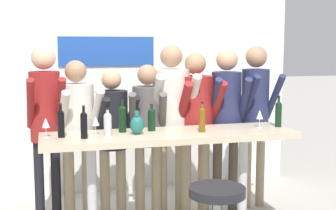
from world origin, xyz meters
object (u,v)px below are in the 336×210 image
wine_bottle_4 (122,117)px  wine_bottle_6 (278,113)px  person_rightmost (256,106)px  person_left (77,123)px  wine_bottle_5 (84,124)px  wine_bottle_3 (152,118)px  wine_bottle_1 (202,118)px  decorative_vase (137,125)px  person_center_right (171,111)px  person_center_left (113,127)px  person_right (195,115)px  wine_glass_0 (96,121)px  wine_bottle_2 (61,122)px  wine_glass_2 (46,123)px  tasting_table (171,148)px  person_center (148,123)px  person_far_left (45,112)px  person_far_right (226,110)px  wine_glass_1 (260,115)px  wine_bottle_0 (108,123)px

wine_bottle_4 → wine_bottle_6: bearing=-4.2°
wine_bottle_4 → person_rightmost: bearing=14.7°
person_left → person_rightmost: 1.96m
wine_bottle_5 → wine_bottle_3: bearing=17.8°
wine_bottle_1 → wine_bottle_3: size_ratio=1.11×
wine_bottle_5 → decorative_vase: size_ratio=1.34×
wine_bottle_3 → person_center_right: bearing=55.2°
person_center_left → person_center_right: (0.64, 0.01, 0.15)m
person_right → wine_bottle_5: person_right is taller
person_left → wine_glass_0: 0.51m
wine_bottle_5 → wine_bottle_4: bearing=30.0°
person_rightmost → wine_bottle_2: 2.20m
wine_bottle_4 → wine_glass_2: 0.71m
tasting_table → person_center_left: person_center_left is taller
wine_bottle_1 → person_center_right: bearing=101.1°
decorative_vase → person_center_right: bearing=50.4°
person_center → person_right: person_right is taller
person_far_left → wine_bottle_5: 0.73m
person_far_right → wine_bottle_4: (-1.20, -0.38, 0.02)m
person_left → wine_glass_0: bearing=-83.3°
wine_bottle_2 → tasting_table: bearing=-1.1°
wine_glass_0 → person_left: bearing=106.0°
person_center → wine_bottle_2: size_ratio=5.32×
person_left → wine_bottle_4: 0.58m
tasting_table → person_center_left: (-0.47, 0.58, 0.12)m
wine_bottle_6 → wine_glass_1: size_ratio=1.79×
person_right → person_rightmost: (0.71, 0.01, 0.08)m
person_center → wine_bottle_4: size_ratio=5.36×
person_far_right → person_rightmost: bearing=14.2°
person_right → wine_bottle_1: (-0.12, -0.59, 0.06)m
wine_bottle_4 → wine_bottle_5: (-0.38, -0.22, -0.01)m
person_center_left → wine_bottle_1: bearing=-51.1°
wine_bottle_2 → person_center_left: bearing=46.4°
wine_bottle_1 → wine_bottle_4: size_ratio=0.95×
wine_glass_1 → decorative_vase: decorative_vase is taller
person_far_right → wine_glass_1: person_far_right is taller
person_center_right → wine_bottle_6: (0.96, -0.57, 0.02)m
person_center_right → wine_glass_1: person_center_right is taller
person_left → wine_glass_1: (1.77, -0.51, 0.09)m
wine_bottle_1 → wine_glass_2: 1.44m
person_far_left → person_center_left: size_ratio=1.15×
person_right → wine_bottle_0: bearing=-153.2°
decorative_vase → wine_glass_1: bearing=1.7°
person_right → person_rightmost: 0.71m
person_center → wine_bottle_5: 0.96m
person_center → person_center_right: person_center_right is taller
person_center_left → wine_bottle_5: size_ratio=5.40×
person_left → person_right: bearing=-9.8°
person_center_left → person_rightmost: person_rightmost is taller
person_right → wine_bottle_4: person_right is taller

